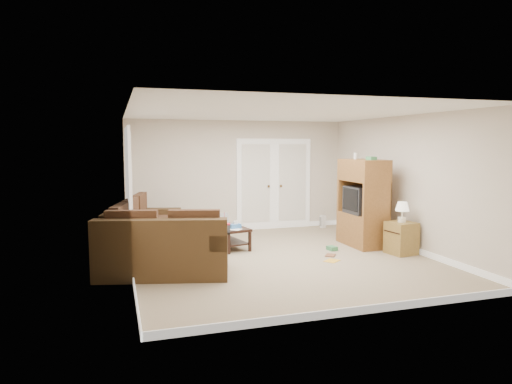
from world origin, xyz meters
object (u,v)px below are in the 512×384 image
object	(u,v)px
coffee_table	(228,236)
sectional_sofa	(153,242)
tv_armoire	(363,202)
side_cabinet	(401,235)

from	to	relation	value
coffee_table	sectional_sofa	bearing A→B (deg)	-165.48
sectional_sofa	coffee_table	world-z (taller)	sectional_sofa
coffee_table	tv_armoire	distance (m)	2.69
sectional_sofa	tv_armoire	distance (m)	4.04
sectional_sofa	coffee_table	xyz separation A→B (m)	(1.45, 0.74, -0.13)
tv_armoire	side_cabinet	xyz separation A→B (m)	(0.31, -0.83, -0.51)
coffee_table	tv_armoire	world-z (taller)	tv_armoire
sectional_sofa	side_cabinet	distance (m)	4.37
side_cabinet	tv_armoire	bearing A→B (deg)	102.53
coffee_table	side_cabinet	bearing A→B (deg)	-38.89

